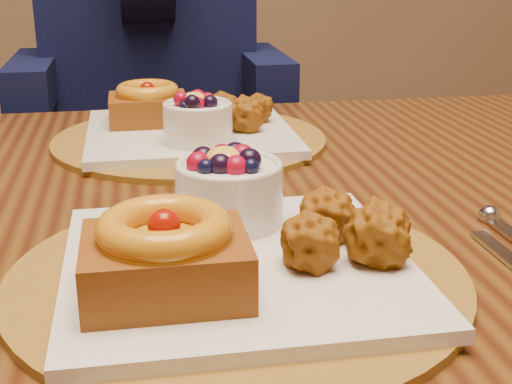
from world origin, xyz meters
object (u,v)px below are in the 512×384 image
chair_far (193,220)px  diner (146,4)px  dining_table (209,257)px  place_setting_near (232,246)px  place_setting_far (188,126)px

chair_far → diner: (-0.07, 0.11, 0.43)m
dining_table → diner: size_ratio=1.89×
chair_far → diner: bearing=104.9°
place_setting_near → place_setting_far: place_setting_near is taller
dining_table → chair_far: (0.04, 0.65, -0.21)m
place_setting_far → chair_far: bearing=84.8°
place_setting_far → diner: diner is taller
place_setting_near → diner: bearing=92.0°
place_setting_near → diner: diner is taller
diner → place_setting_near: bearing=-93.0°
dining_table → place_setting_far: size_ratio=4.21×
dining_table → diner: bearing=92.8°
place_setting_far → chair_far: size_ratio=0.45×
dining_table → place_setting_near: place_setting_near is taller
diner → chair_far: bearing=-60.4°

